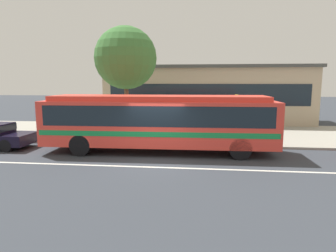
% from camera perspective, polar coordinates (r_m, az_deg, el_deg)
% --- Properties ---
extents(ground_plane, '(120.00, 120.00, 0.00)m').
position_cam_1_polar(ground_plane, '(12.98, -2.60, -6.91)').
color(ground_plane, '#343941').
extents(sidewalk_slab, '(60.00, 8.00, 0.12)m').
position_cam_1_polar(sidewalk_slab, '(19.94, 0.64, -1.29)').
color(sidewalk_slab, '#9F9B8E').
rests_on(sidewalk_slab, ground_plane).
extents(lane_stripe_center, '(56.00, 0.16, 0.01)m').
position_cam_1_polar(lane_stripe_center, '(12.22, -3.19, -7.89)').
color(lane_stripe_center, silver).
rests_on(lane_stripe_center, ground_plane).
extents(transit_bus, '(11.21, 2.69, 2.79)m').
position_cam_1_polar(transit_bus, '(14.46, -1.74, 1.24)').
color(transit_bus, '#E83D32').
rests_on(transit_bus, ground_plane).
extents(pedestrian_waiting_near_sign, '(0.43, 0.43, 1.69)m').
position_cam_1_polar(pedestrian_waiting_near_sign, '(17.52, 14.62, 0.55)').
color(pedestrian_waiting_near_sign, '#735D4C').
rests_on(pedestrian_waiting_near_sign, sidewalk_slab).
extents(pedestrian_walking_along_curb, '(0.45, 0.45, 1.65)m').
position_cam_1_polar(pedestrian_walking_along_curb, '(18.62, -15.59, 0.90)').
color(pedestrian_walking_along_curb, navy).
rests_on(pedestrian_walking_along_curb, sidewalk_slab).
extents(bus_stop_sign, '(0.15, 0.44, 2.66)m').
position_cam_1_polar(bus_stop_sign, '(16.04, 12.96, 2.45)').
color(bus_stop_sign, gray).
rests_on(bus_stop_sign, sidewalk_slab).
extents(street_tree_near_stop, '(3.85, 3.85, 6.70)m').
position_cam_1_polar(street_tree_near_stop, '(18.94, -8.13, 12.76)').
color(street_tree_near_stop, brown).
rests_on(street_tree_near_stop, sidewalk_slab).
extents(station_building, '(16.87, 6.53, 4.74)m').
position_cam_1_polar(station_building, '(25.97, 7.43, 6.06)').
color(station_building, tan).
rests_on(station_building, ground_plane).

